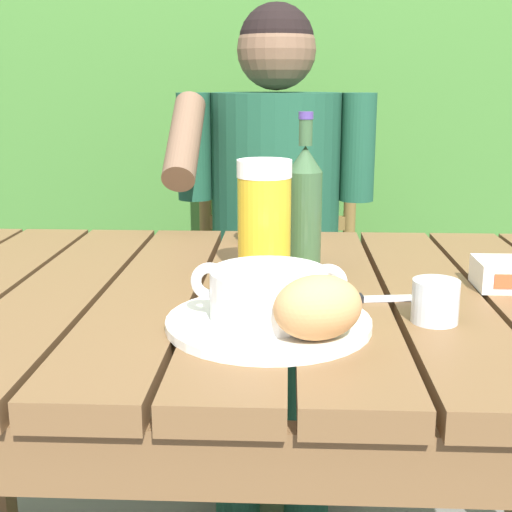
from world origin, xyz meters
The scene contains 13 objects.
dining_table centered at (0.00, 0.00, 0.64)m, with size 1.29×0.83×0.74m.
hedge_backdrop centered at (0.11, 1.52, 0.99)m, with size 3.17×0.88×2.12m.
chair_near_diner centered at (0.03, 0.85, 0.49)m, with size 0.46×0.43×0.98m.
person_eating centered at (0.03, 0.65, 0.72)m, with size 0.48×0.47×1.23m.
serving_plate centered at (0.04, -0.18, 0.75)m, with size 0.27×0.27×0.01m.
soup_bowl centered at (0.04, -0.18, 0.79)m, with size 0.20×0.15×0.07m.
bread_roll centered at (0.10, -0.25, 0.79)m, with size 0.13×0.12×0.08m.
beer_glass centered at (0.03, 0.03, 0.84)m, with size 0.09×0.09×0.19m.
beer_bottle centered at (0.09, 0.11, 0.85)m, with size 0.06×0.06×0.26m.
water_glass_small centered at (0.26, -0.15, 0.77)m, with size 0.06×0.06×0.06m.
butter_tub centered at (0.41, 0.01, 0.76)m, with size 0.11×0.08×0.04m.
table_knife centered at (0.17, -0.07, 0.74)m, with size 0.16×0.04×0.01m.
diner_bowl centered at (0.03, 0.32, 0.77)m, with size 0.13×0.13×0.06m.
Camera 1 is at (0.07, -1.04, 1.05)m, focal length 48.82 mm.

